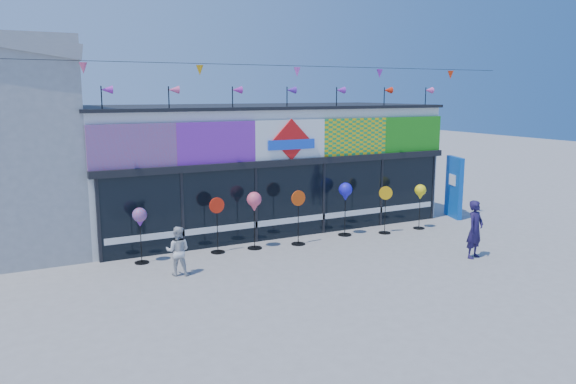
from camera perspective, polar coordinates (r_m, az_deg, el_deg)
ground at (r=15.05m, az=6.36°, el=-7.50°), size 80.00×80.00×0.00m
kite_shop at (r=19.72m, az=-3.17°, el=2.84°), size 16.00×5.70×5.31m
blue_sign at (r=21.35m, az=16.52°, el=0.48°), size 0.51×1.11×2.23m
spinner_0 at (r=15.42m, az=-14.82°, el=-2.66°), size 0.39×0.39×1.52m
spinner_1 at (r=16.09m, az=-7.20°, el=-3.21°), size 0.45×0.41×1.61m
spinner_2 at (r=16.30m, az=-3.45°, el=-1.16°), size 0.43×0.43×1.69m
spinner_3 at (r=16.82m, az=1.05°, el=-2.47°), size 0.47×0.42×1.66m
spinner_4 at (r=17.90m, az=5.86°, el=-0.13°), size 0.43×0.43×1.71m
spinner_5 at (r=18.43m, az=9.85°, el=-1.67°), size 0.41×0.40×1.55m
spinner_6 at (r=19.22m, az=13.29°, el=-0.13°), size 0.38×0.38×1.51m
adult_man at (r=16.33m, az=18.47°, el=-3.62°), size 0.67×0.54×1.62m
child at (r=14.37m, az=-11.13°, el=-5.89°), size 0.70×0.58×1.25m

